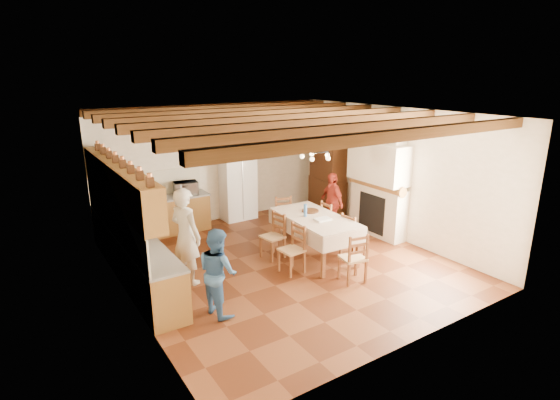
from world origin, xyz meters
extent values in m
cube|color=#4B210E|center=(0.00, 0.00, -0.01)|extent=(6.00, 6.50, 0.02)
cube|color=white|center=(0.00, 0.00, 3.01)|extent=(6.00, 6.50, 0.02)
cube|color=beige|center=(0.00, 3.26, 1.50)|extent=(6.00, 0.02, 3.00)
cube|color=beige|center=(0.00, -3.26, 1.50)|extent=(6.00, 0.02, 3.00)
cube|color=beige|center=(-3.01, 0.00, 1.50)|extent=(0.02, 6.50, 3.00)
cube|color=beige|center=(3.01, 0.00, 1.50)|extent=(0.02, 6.50, 3.00)
cube|color=brown|center=(-2.70, 1.05, 0.43)|extent=(0.60, 4.30, 0.86)
cube|color=brown|center=(-1.55, 2.95, 0.43)|extent=(2.30, 0.60, 0.86)
cube|color=slate|center=(-2.70, 1.05, 0.88)|extent=(0.62, 4.30, 0.04)
cube|color=slate|center=(-1.55, 2.95, 0.88)|extent=(2.34, 0.62, 0.04)
cube|color=beige|center=(-2.98, 1.05, 1.20)|extent=(0.03, 4.30, 0.60)
cube|color=beige|center=(-1.55, 3.23, 1.20)|extent=(2.30, 0.03, 0.60)
cube|color=brown|center=(-2.83, 1.05, 1.85)|extent=(0.35, 4.20, 0.70)
cube|color=#311F13|center=(1.55, 3.23, 1.85)|extent=(0.34, 0.03, 0.42)
cube|color=white|center=(0.55, 3.10, 0.87)|extent=(0.88, 0.73, 1.75)
cube|color=silver|center=(0.72, -0.05, 0.86)|extent=(1.13, 2.07, 0.05)
cube|color=#612A16|center=(0.26, -0.93, 0.42)|extent=(0.07, 0.07, 0.83)
cube|color=#612A16|center=(1.10, -0.97, 0.42)|extent=(0.07, 0.07, 0.83)
cube|color=#612A16|center=(0.35, 0.87, 0.42)|extent=(0.07, 0.07, 0.83)
cube|color=#612A16|center=(1.18, 0.83, 0.42)|extent=(0.07, 0.07, 0.83)
torus|color=black|center=(0.72, -0.05, 2.25)|extent=(0.47, 0.47, 0.03)
imported|color=beige|center=(-1.92, 0.29, 0.90)|extent=(0.65, 0.77, 1.80)
imported|color=#335A89|center=(-1.91, -0.99, 0.71)|extent=(0.62, 0.75, 1.43)
imported|color=#BE392A|center=(2.03, 0.98, 0.72)|extent=(0.44, 0.88, 1.44)
imported|color=silver|center=(-0.89, 2.95, 1.05)|extent=(0.62, 0.47, 0.31)
imported|color=#36180B|center=(0.66, 3.10, 1.90)|extent=(0.36, 0.36, 0.32)
camera|label=1|loc=(-4.49, -6.79, 3.74)|focal=28.00mm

